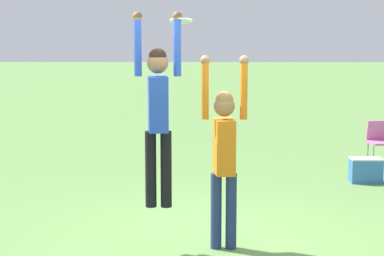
{
  "coord_description": "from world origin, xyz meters",
  "views": [
    {
      "loc": [
        -0.04,
        -7.04,
        2.27
      ],
      "look_at": [
        -0.21,
        0.03,
        1.3
      ],
      "focal_mm": 60.0,
      "sensor_mm": 36.0,
      "label": 1
    }
  ],
  "objects": [
    {
      "name": "camping_chair_2",
      "position": [
        3.19,
        4.79,
        0.47
      ],
      "size": [
        0.55,
        0.58,
        0.79
      ],
      "rotation": [
        0.0,
        0.0,
        3.3
      ],
      "color": "gray",
      "rests_on": "ground_plane"
    },
    {
      "name": "person_defending",
      "position": [
        0.14,
        -0.23,
        1.12
      ],
      "size": [
        0.52,
        0.39,
        2.11
      ],
      "rotation": [
        0.0,
        0.0,
        -1.44
      ],
      "color": "navy",
      "rests_on": "ground_plane"
    },
    {
      "name": "person_jumping",
      "position": [
        -0.56,
        -0.32,
        1.59
      ],
      "size": [
        0.52,
        0.39,
        2.08
      ],
      "rotation": [
        0.0,
        0.0,
        1.7
      ],
      "color": "black",
      "rests_on": "ground_plane"
    },
    {
      "name": "cooler_box",
      "position": [
        2.51,
        3.13,
        0.2
      ],
      "size": [
        0.5,
        0.3,
        0.4
      ],
      "color": "#336BB7",
      "rests_on": "ground_plane"
    },
    {
      "name": "frisbee",
      "position": [
        -0.32,
        -0.25,
        2.47
      ],
      "size": [
        0.24,
        0.23,
        0.06
      ],
      "color": "white"
    },
    {
      "name": "ground_plane",
      "position": [
        0.0,
        0.0,
        0.0
      ],
      "size": [
        120.0,
        120.0,
        0.0
      ],
      "primitive_type": "plane",
      "color": "#608C47"
    }
  ]
}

